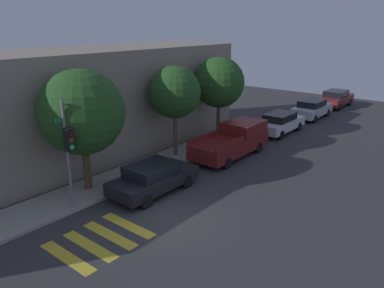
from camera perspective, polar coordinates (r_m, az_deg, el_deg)
name	(u,v)px	position (r m, az deg, el deg)	size (l,w,h in m)	color
ground_plane	(169,218)	(14.97, -3.52, -11.12)	(60.00, 60.00, 0.00)	#333335
sidewalk	(100,187)	(17.87, -13.90, -6.35)	(26.00, 2.28, 0.14)	gray
building_row	(40,112)	(20.67, -22.21, 4.60)	(26.00, 6.00, 5.93)	gray
crosswalk	(100,240)	(13.94, -13.86, -14.03)	(3.07, 2.60, 0.00)	gold
traffic_light_pole	(78,133)	(15.27, -16.97, 1.63)	(2.53, 0.56, 4.54)	slate
sedan_near_corner	(153,177)	(16.79, -5.93, -5.08)	(4.20, 1.86, 1.38)	black
pickup_truck	(233,140)	(21.50, 6.31, 0.58)	(5.28, 2.06, 1.79)	maroon
sedan_middle	(280,123)	(26.50, 13.26, 3.19)	(4.44, 1.75, 1.41)	silver
sedan_far_end	(312,109)	(31.49, 17.80, 5.16)	(4.46, 1.80, 1.47)	#B7BABF
sedan_tail_of_row	(336,98)	(36.60, 21.07, 6.53)	(4.55, 1.88, 1.49)	maroon
tree_near_corner	(82,112)	(16.61, -16.46, 4.63)	(3.69, 3.69, 5.50)	#4C3823
tree_midblock	(175,92)	(20.47, -2.65, 7.86)	(2.85, 2.85, 5.13)	brown
tree_far_end	(219,83)	(23.70, 4.15, 9.31)	(3.16, 3.16, 5.32)	brown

